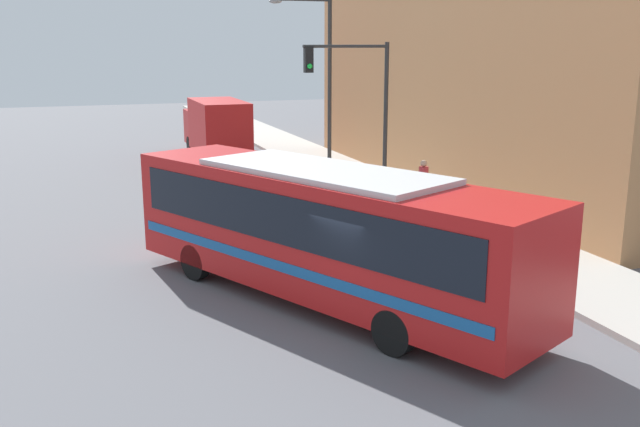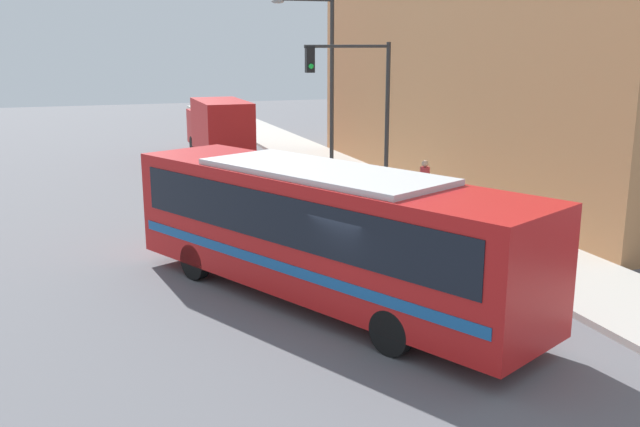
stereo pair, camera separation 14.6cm
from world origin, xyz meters
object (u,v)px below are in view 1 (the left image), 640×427
at_px(parking_meter, 380,178).
at_px(pedestrian_near_corner, 423,186).
at_px(street_lamp, 322,71).
at_px(city_bus, 322,226).
at_px(traffic_light_pole, 359,95).
at_px(fire_hydrant, 474,234).
at_px(delivery_truck, 216,127).

height_order(parking_meter, pedestrian_near_corner, pedestrian_near_corner).
bearing_deg(parking_meter, street_lamp, 91.06).
relative_size(city_bus, traffic_light_pole, 1.91).
bearing_deg(pedestrian_near_corner, fire_hydrant, -97.76).
height_order(city_bus, fire_hydrant, city_bus).
height_order(city_bus, street_lamp, street_lamp).
xyz_separation_m(fire_hydrant, parking_meter, (0.00, 6.72, 0.47)).
bearing_deg(pedestrian_near_corner, street_lamp, 94.75).
xyz_separation_m(delivery_truck, pedestrian_near_corner, (4.23, -15.29, -0.57)).
height_order(delivery_truck, fire_hydrant, delivery_truck).
bearing_deg(traffic_light_pole, fire_hydrant, -82.20).
bearing_deg(traffic_light_pole, city_bus, -117.13).
distance_m(traffic_light_pole, pedestrian_near_corner, 4.07).
distance_m(traffic_light_pole, street_lamp, 6.37).
height_order(city_bus, delivery_truck, city_bus).
height_order(street_lamp, pedestrian_near_corner, street_lamp).
relative_size(delivery_truck, fire_hydrant, 9.66).
height_order(traffic_light_pole, street_lamp, street_lamp).
bearing_deg(street_lamp, fire_hydrant, -89.49).
distance_m(city_bus, traffic_light_pole, 10.46).
bearing_deg(fire_hydrant, parking_meter, 90.00).
relative_size(city_bus, fire_hydrant, 14.87).
xyz_separation_m(city_bus, fire_hydrant, (5.57, 2.43, -1.31)).
bearing_deg(fire_hydrant, traffic_light_pole, 97.80).
height_order(delivery_truck, parking_meter, delivery_truck).
bearing_deg(delivery_truck, parking_meter, -74.33).
bearing_deg(city_bus, fire_hydrant, -2.53).
bearing_deg(delivery_truck, traffic_light_pole, -78.19).
height_order(fire_hydrant, traffic_light_pole, traffic_light_pole).
height_order(fire_hydrant, pedestrian_near_corner, pedestrian_near_corner).
bearing_deg(fire_hydrant, pedestrian_near_corner, 82.24).
height_order(parking_meter, street_lamp, street_lamp).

